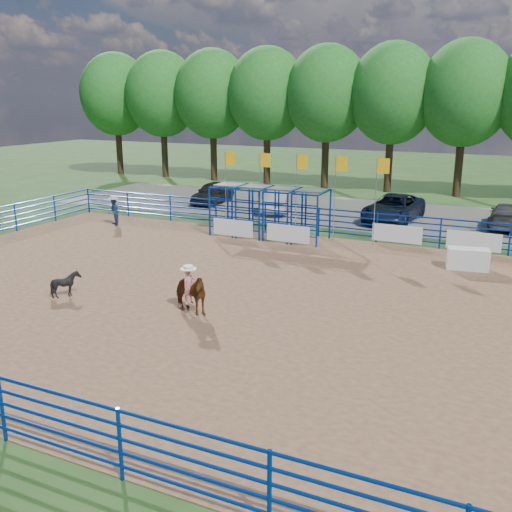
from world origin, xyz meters
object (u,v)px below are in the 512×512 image
announcer_table (468,259)px  car_c (393,208)px  spectator_cowboy (114,211)px  car_a (213,193)px  car_d (508,216)px  calf (66,284)px  car_b (278,201)px  horse_and_rider (189,290)px

announcer_table → car_c: (-4.84, 8.34, 0.31)m
spectator_cowboy → car_a: (1.54, 8.45, -0.10)m
car_c → car_d: 6.13m
car_a → announcer_table: bearing=-31.6°
calf → spectator_cowboy: bearing=22.8°
car_c → announcer_table: bearing=-54.5°
calf → car_b: car_b is taller
horse_and_rider → calf: bearing=-174.3°
horse_and_rider → car_d: (9.07, 18.49, -0.14)m
car_a → car_b: car_a is taller
car_c → car_d: size_ratio=1.19×
announcer_table → calf: (-12.69, -9.65, 0.03)m
spectator_cowboy → car_c: size_ratio=0.29×
announcer_table → spectator_cowboy: (-18.68, 0.60, 0.36)m
calf → car_a: bearing=5.8°
spectator_cowboy → car_c: 15.85m
spectator_cowboy → car_a: spectator_cowboy is taller
announcer_table → car_a: bearing=152.2°
spectator_cowboy → car_c: spectator_cowboy is taller
spectator_cowboy → car_b: (6.72, 7.48, -0.10)m
spectator_cowboy → calf: bearing=-59.7°
announcer_table → spectator_cowboy: spectator_cowboy is taller
car_c → horse_and_rider: bearing=-94.5°
car_c → car_d: bearing=14.6°
spectator_cowboy → car_d: 21.72m
calf → car_a: (-4.45, 18.70, 0.24)m
car_b → car_c: size_ratio=0.79×
car_a → car_b: (5.17, -0.97, -0.01)m
announcer_table → car_a: 19.38m
horse_and_rider → calf: (-4.83, -0.48, -0.33)m
car_d → car_b: bearing=6.7°
calf → car_d: 23.52m
announcer_table → calf: bearing=-142.8°
horse_and_rider → car_b: horse_and_rider is taller
horse_and_rider → car_a: 20.44m
car_d → calf: bearing=55.1°
spectator_cowboy → announcer_table: bearing=-1.8°
car_b → spectator_cowboy: bearing=34.3°
horse_and_rider → car_a: (-9.28, 18.22, -0.09)m
announcer_table → car_a: car_a is taller
car_b → car_d: size_ratio=0.94×
calf → car_a: car_a is taller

